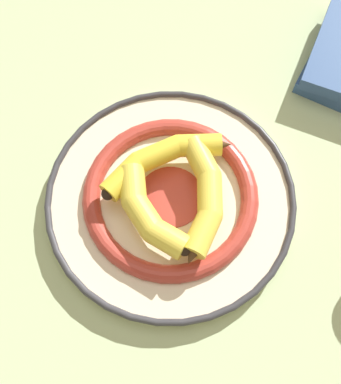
{
  "coord_description": "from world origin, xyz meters",
  "views": [
    {
      "loc": [
        0.06,
        -0.23,
        0.66
      ],
      "look_at": [
        -0.01,
        0.02,
        0.04
      ],
      "focal_mm": 42.0,
      "sensor_mm": 36.0,
      "label": 1
    }
  ],
  "objects_px": {
    "banana_a": "(146,211)",
    "banana_c": "(163,158)",
    "decorative_bowl": "(170,198)",
    "banana_b": "(204,198)"
  },
  "relations": [
    {
      "from": "banana_a",
      "to": "banana_c",
      "type": "height_order",
      "value": "banana_a"
    },
    {
      "from": "banana_b",
      "to": "banana_a",
      "type": "bearing_deg",
      "value": 104.56
    },
    {
      "from": "banana_a",
      "to": "banana_c",
      "type": "bearing_deg",
      "value": 132.53
    },
    {
      "from": "banana_c",
      "to": "banana_a",
      "type": "bearing_deg",
      "value": 49.3
    },
    {
      "from": "banana_a",
      "to": "banana_c",
      "type": "distance_m",
      "value": 0.09
    },
    {
      "from": "banana_a",
      "to": "banana_b",
      "type": "xyz_separation_m",
      "value": [
        0.07,
        0.04,
        -0.0
      ]
    },
    {
      "from": "banana_a",
      "to": "banana_b",
      "type": "bearing_deg",
      "value": 71.44
    },
    {
      "from": "banana_a",
      "to": "banana_c",
      "type": "xyz_separation_m",
      "value": [
        -0.0,
        0.09,
        -0.0
      ]
    },
    {
      "from": "banana_c",
      "to": "decorative_bowl",
      "type": "bearing_deg",
      "value": 77.65
    },
    {
      "from": "decorative_bowl",
      "to": "banana_b",
      "type": "xyz_separation_m",
      "value": [
        0.05,
        -0.0,
        0.04
      ]
    }
  ]
}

